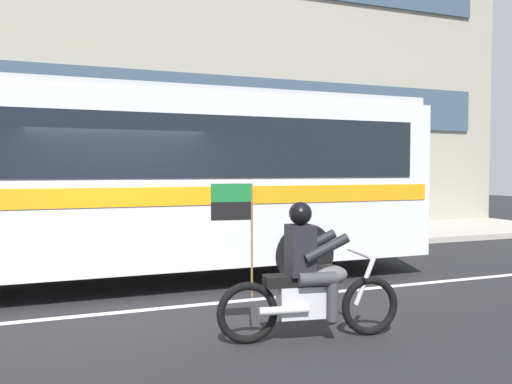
% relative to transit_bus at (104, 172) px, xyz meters
% --- Properties ---
extents(ground_plane, '(60.00, 60.00, 0.00)m').
position_rel_transit_bus_xyz_m(ground_plane, '(0.12, -1.19, -1.88)').
color(ground_plane, black).
extents(sidewalk_curb, '(28.00, 3.80, 0.15)m').
position_rel_transit_bus_xyz_m(sidewalk_curb, '(0.12, 3.91, -1.81)').
color(sidewalk_curb, '#A39E93').
rests_on(sidewalk_curb, ground_plane).
extents(lane_center_stripe, '(26.60, 0.14, 0.01)m').
position_rel_transit_bus_xyz_m(lane_center_stripe, '(0.12, -1.79, -1.88)').
color(lane_center_stripe, silver).
rests_on(lane_center_stripe, ground_plane).
extents(office_building_facade, '(28.00, 0.89, 11.43)m').
position_rel_transit_bus_xyz_m(office_building_facade, '(0.12, 6.19, 3.84)').
color(office_building_facade, gray).
rests_on(office_building_facade, ground_plane).
extents(transit_bus, '(11.15, 2.64, 3.22)m').
position_rel_transit_bus_xyz_m(transit_bus, '(0.00, 0.00, 0.00)').
color(transit_bus, silver).
rests_on(transit_bus, ground_plane).
extents(motorcycle_with_rider, '(2.18, 0.69, 1.78)m').
position_rel_transit_bus_xyz_m(motorcycle_with_rider, '(1.92, -3.69, -1.22)').
color(motorcycle_with_rider, black).
rests_on(motorcycle_with_rider, ground_plane).
extents(fire_hydrant, '(0.22, 0.30, 0.75)m').
position_rel_transit_bus_xyz_m(fire_hydrant, '(0.62, 2.93, -1.36)').
color(fire_hydrant, gold).
rests_on(fire_hydrant, sidewalk_curb).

